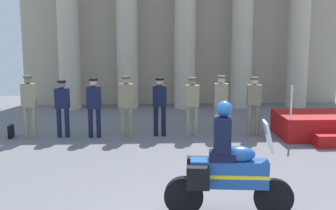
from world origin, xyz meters
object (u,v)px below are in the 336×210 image
officer_in_row_1 (62,104)px  officer_in_row_3 (126,101)px  reviewing_stand (329,126)px  officer_in_row_5 (192,102)px  officer_in_row_0 (29,101)px  officer_in_row_7 (254,101)px  motorcycle_with_rider (225,169)px  officer_in_row_6 (221,100)px  officer_in_row_2 (94,103)px  briefcase_on_ground (11,131)px  officer_in_row_4 (160,102)px

officer_in_row_1 → officer_in_row_3: bearing=-178.6°
reviewing_stand → officer_in_row_5: 3.88m
officer_in_row_0 → officer_in_row_7: (6.24, -0.03, -0.04)m
motorcycle_with_rider → officer_in_row_6: bearing=87.2°
officer_in_row_3 → officer_in_row_6: size_ratio=1.01×
officer_in_row_1 → officer_in_row_2: (0.88, -0.09, 0.03)m
motorcycle_with_rider → officer_in_row_3: bearing=114.4°
officer_in_row_1 → officer_in_row_6: (4.44, 0.10, 0.05)m
officer_in_row_3 → officer_in_row_5: officer_in_row_3 is taller
officer_in_row_2 → officer_in_row_5: (2.73, 0.07, 0.00)m
officer_in_row_6 → motorcycle_with_rider: (-0.85, -5.58, -0.20)m
officer_in_row_3 → briefcase_on_ground: (-3.21, 0.07, -0.83)m
officer_in_row_3 → officer_in_row_7: size_ratio=1.03×
reviewing_stand → officer_in_row_3: bearing=177.6°
officer_in_row_1 → officer_in_row_7: bearing=-176.7°
officer_in_row_0 → officer_in_row_2: officer_in_row_0 is taller
officer_in_row_0 → officer_in_row_4: 3.59m
officer_in_row_2 → officer_in_row_6: (3.55, 0.19, 0.02)m
officer_in_row_5 → officer_in_row_6: 0.84m
officer_in_row_4 → officer_in_row_5: size_ratio=0.99×
motorcycle_with_rider → officer_in_row_4: bearing=105.0°
officer_in_row_1 → officer_in_row_4: size_ratio=0.97×
reviewing_stand → officer_in_row_5: officer_in_row_5 is taller
officer_in_row_4 → motorcycle_with_rider: size_ratio=0.79×
officer_in_row_7 → officer_in_row_2: bearing=4.3°
officer_in_row_3 → officer_in_row_7: (3.57, 0.01, -0.03)m
motorcycle_with_rider → briefcase_on_ground: motorcycle_with_rider is taller
officer_in_row_0 → officer_in_row_7: size_ratio=1.04×
officer_in_row_0 → motorcycle_with_rider: size_ratio=0.83×
officer_in_row_4 → briefcase_on_ground: size_ratio=4.58×
officer_in_row_6 → officer_in_row_4: bearing=6.2°
officer_in_row_7 → reviewing_stand: bearing=177.1°
reviewing_stand → briefcase_on_ground: size_ratio=7.79×
officer_in_row_1 → officer_in_row_2: officer_in_row_2 is taller
reviewing_stand → officer_in_row_5: size_ratio=1.69×
briefcase_on_ground → officer_in_row_3: bearing=-1.2°
briefcase_on_ground → reviewing_stand: bearing=-2.0°
reviewing_stand → officer_in_row_2: officer_in_row_2 is taller
officer_in_row_1 → officer_in_row_2: size_ratio=0.96×
officer_in_row_6 → briefcase_on_ground: 5.94m
officer_in_row_7 → briefcase_on_ground: officer_in_row_7 is taller
officer_in_row_2 → officer_in_row_4: officer_in_row_2 is taller
reviewing_stand → officer_in_row_5: (-3.81, 0.29, 0.67)m
reviewing_stand → officer_in_row_3: 5.70m
officer_in_row_1 → officer_in_row_4: (2.70, 0.03, 0.03)m
officer_in_row_0 → officer_in_row_2: (1.78, -0.05, -0.05)m
officer_in_row_3 → officer_in_row_4: officer_in_row_3 is taller
officer_in_row_0 → officer_in_row_6: officer_in_row_0 is taller
officer_in_row_1 → officer_in_row_4: officer_in_row_4 is taller
briefcase_on_ground → officer_in_row_4: bearing=0.6°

